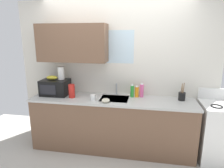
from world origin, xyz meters
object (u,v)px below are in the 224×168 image
at_px(dish_soap_bottle_orange, 137,91).
at_px(microwave, 55,87).
at_px(stove_range, 219,132).
at_px(dish_soap_bottle_green, 132,91).
at_px(small_bowl, 106,100).
at_px(mug_white, 93,98).
at_px(banana_bunch, 52,78).
at_px(dish_soap_bottle_pink, 142,90).
at_px(cereal_canister, 72,91).
at_px(paper_towel_roll, 61,73).
at_px(utensil_crock, 182,96).

bearing_deg(dish_soap_bottle_orange, microwave, -175.11).
height_order(stove_range, dish_soap_bottle_green, dish_soap_bottle_green).
bearing_deg(dish_soap_bottle_orange, small_bowl, -141.07).
xyz_separation_m(dish_soap_bottle_green, small_bowl, (-0.38, -0.36, -0.08)).
bearing_deg(mug_white, microwave, 165.58).
distance_m(stove_range, banana_bunch, 2.86).
distance_m(banana_bunch, small_bowl, 1.07).
distance_m(dish_soap_bottle_pink, mug_white, 0.83).
relative_size(dish_soap_bottle_green, cereal_canister, 1.04).
height_order(dish_soap_bottle_orange, small_bowl, dish_soap_bottle_orange).
relative_size(cereal_canister, small_bowl, 1.72).
bearing_deg(cereal_canister, microwave, 163.87).
height_order(paper_towel_roll, mug_white, paper_towel_roll).
xyz_separation_m(banana_bunch, mug_white, (0.78, -0.19, -0.26)).
bearing_deg(microwave, stove_range, -0.95).
bearing_deg(dish_soap_bottle_green, mug_white, -153.47).
bearing_deg(banana_bunch, cereal_canister, -14.38).
bearing_deg(small_bowl, paper_towel_roll, 160.61).
bearing_deg(mug_white, dish_soap_bottle_pink, 23.32).
height_order(microwave, dish_soap_bottle_green, microwave).
bearing_deg(dish_soap_bottle_pink, paper_towel_roll, -176.43).
height_order(microwave, utensil_crock, utensil_crock).
height_order(stove_range, banana_bunch, banana_bunch).
height_order(stove_range, utensil_crock, utensil_crock).
bearing_deg(small_bowl, dish_soap_bottle_green, 43.42).
distance_m(dish_soap_bottle_orange, dish_soap_bottle_pink, 0.09).
distance_m(dish_soap_bottle_pink, utensil_crock, 0.65).
xyz_separation_m(stove_range, dish_soap_bottle_green, (-1.38, 0.16, 0.55)).
height_order(microwave, dish_soap_bottle_pink, microwave).
relative_size(microwave, utensil_crock, 1.61).
height_order(paper_towel_roll, cereal_canister, paper_towel_roll).
height_order(microwave, small_bowl, microwave).
bearing_deg(banana_bunch, dish_soap_bottle_green, 4.53).
height_order(stove_range, cereal_canister, cereal_canister).
height_order(paper_towel_roll, dish_soap_bottle_pink, paper_towel_roll).
bearing_deg(cereal_canister, small_bowl, -13.76).
relative_size(stove_range, banana_bunch, 5.40).
distance_m(paper_towel_roll, utensil_crock, 2.05).
height_order(dish_soap_bottle_orange, mug_white, dish_soap_bottle_orange).
relative_size(banana_bunch, dish_soap_bottle_pink, 0.79).
bearing_deg(stove_range, paper_towel_roll, 177.88).
bearing_deg(dish_soap_bottle_green, dish_soap_bottle_orange, 7.01).
xyz_separation_m(banana_bunch, utensil_crock, (2.18, 0.07, -0.23)).
distance_m(dish_soap_bottle_green, dish_soap_bottle_orange, 0.08).
distance_m(paper_towel_roll, mug_white, 0.75).
distance_m(microwave, banana_bunch, 0.18).
xyz_separation_m(banana_bunch, dish_soap_bottle_pink, (1.54, 0.14, -0.19)).
height_order(paper_towel_roll, dish_soap_bottle_orange, paper_towel_roll).
distance_m(stove_range, small_bowl, 1.83).
bearing_deg(utensil_crock, cereal_canister, -174.58).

